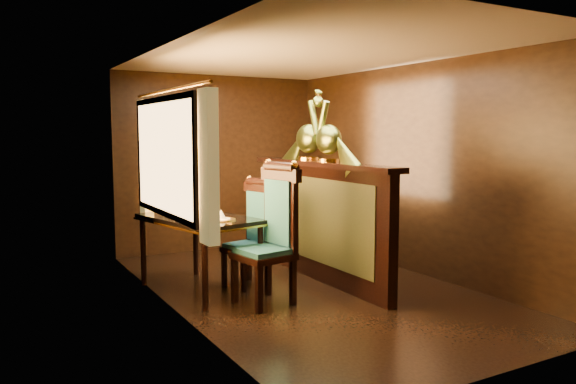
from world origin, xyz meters
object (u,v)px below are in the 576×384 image
at_px(chair_right, 254,229).
at_px(peacock_left, 329,126).
at_px(dining_table, 199,223).
at_px(peacock_right, 308,126).
at_px(chair_left, 274,228).

relative_size(chair_right, peacock_left, 1.52).
relative_size(dining_table, peacock_right, 1.86).
xyz_separation_m(chair_left, peacock_right, (0.86, 0.75, 1.03)).
distance_m(peacock_left, peacock_right, 0.43).
bearing_deg(chair_left, peacock_left, 11.78).
relative_size(chair_left, peacock_left, 1.79).
relative_size(dining_table, chair_left, 1.06).
relative_size(chair_left, chair_right, 1.18).
xyz_separation_m(chair_right, peacock_left, (0.76, -0.33, 1.13)).
height_order(chair_left, chair_right, chair_left).
relative_size(dining_table, peacock_left, 1.90).
distance_m(chair_right, peacock_left, 1.40).
height_order(dining_table, peacock_left, peacock_left).
bearing_deg(dining_table, chair_left, -66.92).
xyz_separation_m(chair_right, peacock_right, (0.76, 0.09, 1.14)).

